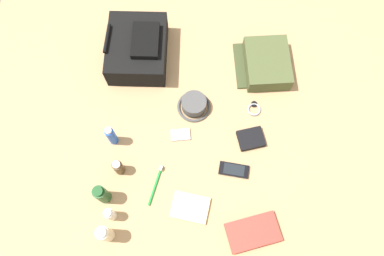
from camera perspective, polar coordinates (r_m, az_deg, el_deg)
name	(u,v)px	position (r m, az deg, el deg)	size (l,w,h in m)	color
ground_plane	(192,132)	(1.69, 0.00, -0.58)	(2.64, 2.02, 0.02)	tan
backpack	(138,49)	(1.80, -8.11, 11.67)	(0.33, 0.28, 0.15)	black
toiletry_pouch	(266,64)	(1.81, 10.98, 9.43)	(0.27, 0.27, 0.08)	#47512D
bucket_hat	(195,105)	(1.70, 0.46, 3.48)	(0.15, 0.15, 0.06)	#484848
lotion_bottle	(105,234)	(1.56, -12.85, -15.18)	(0.05, 0.05, 0.15)	beige
toothpaste_tube	(110,214)	(1.59, -12.14, -12.50)	(0.04, 0.04, 0.11)	white
shampoo_bottle	(102,194)	(1.58, -13.32, -9.63)	(0.05, 0.05, 0.15)	#19471E
cologne_bottle	(118,167)	(1.61, -10.93, -5.78)	(0.04, 0.04, 0.10)	#473319
deodorant_spray	(111,136)	(1.64, -11.95, -1.14)	(0.04, 0.04, 0.14)	blue
paperback_novel	(253,232)	(1.60, 9.07, -15.11)	(0.18, 0.23, 0.03)	red
cell_phone	(234,170)	(1.64, 6.27, -6.24)	(0.07, 0.13, 0.01)	black
media_player	(181,135)	(1.67, -1.71, -1.01)	(0.07, 0.09, 0.01)	#B7B7BC
wristwatch	(254,109)	(1.74, 9.24, 2.86)	(0.07, 0.06, 0.01)	#99999E
toothbrush	(156,183)	(1.62, -5.36, -8.13)	(0.18, 0.05, 0.02)	#198C33
wallet	(251,139)	(1.68, 8.78, -1.58)	(0.09, 0.11, 0.02)	black
notepad	(190,207)	(1.60, -0.28, -11.78)	(0.11, 0.15, 0.02)	beige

